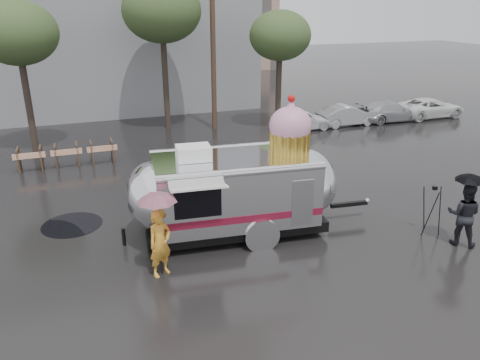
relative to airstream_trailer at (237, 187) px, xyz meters
name	(u,v)px	position (x,y,z in m)	size (l,w,h in m)	color
ground	(273,250)	(0.63, -1.43, -1.54)	(120.00, 120.00, 0.00)	black
puddles	(202,196)	(-0.27, 3.21, -1.53)	(9.07, 4.09, 0.01)	black
grey_building	(76,6)	(-3.37, 22.57, 4.96)	(22.00, 12.00, 13.00)	slate
utility_pole	(213,45)	(3.13, 12.57, 3.08)	(1.60, 0.28, 9.00)	#473323
tree_left	(17,34)	(-6.37, 11.57, 3.95)	(3.64, 3.64, 6.95)	#382D26
tree_mid	(162,11)	(0.63, 13.57, 4.80)	(4.20, 4.20, 8.03)	#382D26
tree_right	(280,36)	(6.63, 11.57, 3.52)	(3.36, 3.36, 6.42)	#382D26
barricade_row	(67,155)	(-4.92, 8.54, -1.02)	(4.30, 0.80, 1.00)	#473323
parked_cars	(373,111)	(12.41, 10.57, -0.82)	(13.20, 1.90, 1.50)	silver
airstream_trailer	(237,187)	(0.00, 0.00, 0.00)	(8.12, 3.33, 4.39)	silver
person_left	(160,244)	(-2.73, -1.60, -0.62)	(0.66, 0.44, 1.84)	gold
umbrella_pink	(158,207)	(-2.73, -1.60, 0.44)	(1.25, 1.25, 2.40)	#CE8096
person_right	(464,215)	(6.05, -3.01, -0.57)	(0.93, 0.51, 1.93)	black
umbrella_black	(469,185)	(6.05, -3.01, 0.37)	(1.05, 1.05, 2.27)	black
tripod	(432,205)	(5.66, -2.13, -0.58)	(0.64, 0.63, 1.60)	black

